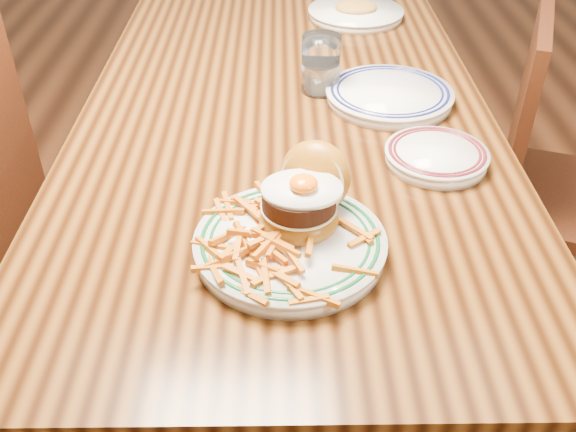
{
  "coord_description": "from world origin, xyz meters",
  "views": [
    {
      "loc": [
        -0.01,
        -1.24,
        1.37
      ],
      "look_at": [
        -0.0,
        -0.49,
        0.81
      ],
      "focal_mm": 40.0,
      "sensor_mm": 36.0,
      "label": 1
    }
  ],
  "objects_px": {
    "table": "(286,138)",
    "side_plate": "(436,155)",
    "chair_right": "(557,181)",
    "main_plate": "(294,226)"
  },
  "relations": [
    {
      "from": "chair_right",
      "to": "main_plate",
      "type": "height_order",
      "value": "main_plate"
    },
    {
      "from": "main_plate",
      "to": "chair_right",
      "type": "bearing_deg",
      "value": 63.93
    },
    {
      "from": "chair_right",
      "to": "table",
      "type": "bearing_deg",
      "value": 29.14
    },
    {
      "from": "side_plate",
      "to": "table",
      "type": "bearing_deg",
      "value": 132.77
    },
    {
      "from": "table",
      "to": "side_plate",
      "type": "relative_size",
      "value": 8.57
    },
    {
      "from": "table",
      "to": "side_plate",
      "type": "height_order",
      "value": "side_plate"
    },
    {
      "from": "main_plate",
      "to": "table",
      "type": "bearing_deg",
      "value": 113.94
    },
    {
      "from": "main_plate",
      "to": "side_plate",
      "type": "relative_size",
      "value": 1.64
    },
    {
      "from": "chair_right",
      "to": "main_plate",
      "type": "relative_size",
      "value": 2.87
    },
    {
      "from": "chair_right",
      "to": "main_plate",
      "type": "xyz_separation_m",
      "value": [
        -0.68,
        -0.59,
        0.32
      ]
    }
  ]
}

